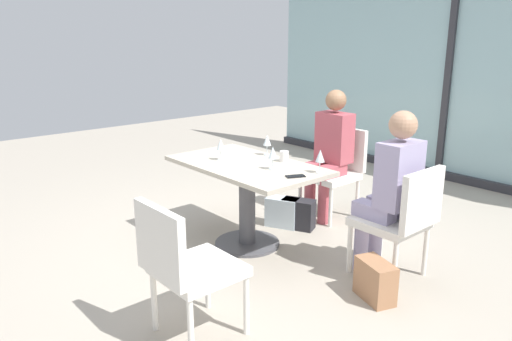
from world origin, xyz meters
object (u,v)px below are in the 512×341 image
Objects in this scene: chair_front_right at (184,263)px; wine_glass_1 at (273,153)px; chair_far_right at (402,216)px; wine_glass_3 at (221,145)px; chair_near_window at (336,167)px; wine_glass_2 at (267,141)px; handbag_1 at (375,281)px; person_near_window at (330,148)px; person_far_right at (391,186)px; cell_phone_on_table at (295,176)px; dining_table_main at (247,185)px; wine_glass_0 at (320,156)px; handbag_0 at (298,214)px; handbag_2 at (282,212)px; coffee_cup at (284,156)px.

wine_glass_1 reaches higher than chair_front_right.
wine_glass_3 is at bearing -159.16° from chair_far_right.
chair_far_right is at bearing -30.18° from chair_near_window.
wine_glass_2 is 1.58m from handbag_1.
person_near_window is 4.20× the size of handbag_1.
person_far_right reaches higher than wine_glass_3.
wine_glass_2 is (-0.38, 0.28, 0.00)m from wine_glass_1.
wine_glass_3 is at bearing -146.42° from cell_phone_on_table.
person_far_right is at bearing 180.00° from chair_far_right.
person_near_window is 1.25m from person_far_right.
dining_table_main is 7.32× the size of wine_glass_0.
chair_near_window is 1.32m from person_far_right.
chair_front_right is 1.96m from handbag_0.
wine_glass_0 reaches higher than handbag_2.
chair_near_window reaches higher than handbag_0.
handbag_1 is at bearing 69.22° from chair_front_right.
chair_front_right is 4.70× the size of wine_glass_0.
cell_phone_on_table is at bearing -24.63° from wine_glass_2.
handbag_2 is (-0.11, 0.53, -0.40)m from dining_table_main.
cell_phone_on_table is at bearing -62.01° from person_near_window.
wine_glass_0 is 0.89m from wine_glass_3.
person_far_right reaches higher than chair_far_right.
coffee_cup is at bearing -67.71° from handbag_2.
coffee_cup is at bearing -170.53° from chair_far_right.
coffee_cup is (-0.66, 1.43, 0.28)m from chair_front_right.
dining_table_main is at bearing -152.69° from cell_phone_on_table.
wine_glass_0 is 1.00× the size of wine_glass_3.
handbag_2 is at bearing 176.56° from person_far_right.
wine_glass_1 reaches higher than chair_far_right.
chair_near_window is 1.71m from handbag_1.
chair_front_right is 1.95m from handbag_2.
wine_glass_0 is at bearing -57.30° from handbag_0.
chair_front_right is at bearing -58.17° from wine_glass_2.
chair_far_right is at bearing -31.94° from handbag_0.
handbag_0 is (0.02, -0.44, -0.56)m from person_near_window.
person_near_window reaches higher than chair_far_right.
wine_glass_2 is 1.00× the size of wine_glass_3.
person_near_window is 6.81× the size of wine_glass_1.
cell_phone_on_table is at bearing -102.46° from wine_glass_0.
chair_near_window is 4.70× the size of wine_glass_1.
wine_glass_3 is at bearing -100.50° from chair_near_window.
handbag_2 is (0.12, 0.62, -0.72)m from wine_glass_3.
person_far_right is at bearing 6.37° from wine_glass_2.
handbag_2 is at bearing -178.78° from handbag_1.
chair_near_window is at bearing 55.10° from handbag_2.
wine_glass_1 is 0.47m from wine_glass_2.
cell_phone_on_table is at bearing 102.87° from chair_front_right.
dining_table_main is 1.20m from person_far_right.
dining_table_main is at bearing 22.35° from wine_glass_3.
cell_phone_on_table is 0.95m from handbag_1.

